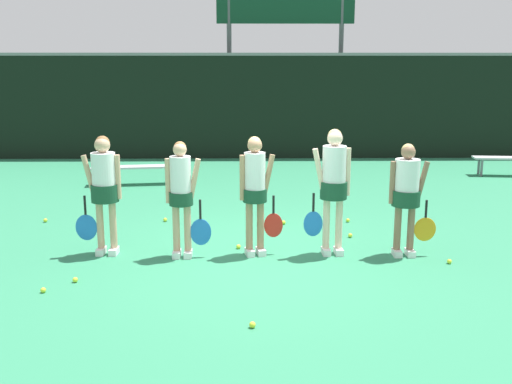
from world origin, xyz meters
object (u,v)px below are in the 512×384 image
object	(u,v)px
player_4	(407,191)
tennis_ball_7	(165,220)
player_2	(255,186)
tennis_ball_1	(350,235)
tennis_ball_2	(284,222)
tennis_ball_8	(252,325)
tennis_ball_6	(75,280)
tennis_ball_9	(449,261)
scoreboard	(286,8)
tennis_ball_5	(348,220)
tennis_ball_4	(43,290)
tennis_ball_0	(238,247)
bench_courtside	(140,168)
tennis_ball_3	(45,220)
player_0	(104,185)
player_3	(333,181)
player_1	(182,191)

from	to	relation	value
player_4	tennis_ball_7	bearing A→B (deg)	152.42
player_2	tennis_ball_1	xyz separation A→B (m)	(1.52, 0.82, -0.97)
tennis_ball_2	tennis_ball_8	world-z (taller)	tennis_ball_2
tennis_ball_6	tennis_ball_9	world-z (taller)	tennis_ball_6
scoreboard	tennis_ball_9	distance (m)	11.26
scoreboard	tennis_ball_1	size ratio (longest dim) A/B	79.29
tennis_ball_1	tennis_ball_6	xyz separation A→B (m)	(-3.81, -1.91, -0.00)
player_2	tennis_ball_1	bearing A→B (deg)	16.82
tennis_ball_2	tennis_ball_5	world-z (taller)	tennis_ball_2
player_4	tennis_ball_4	xyz separation A→B (m)	(-4.72, -1.37, -0.92)
player_2	player_4	size ratio (longest dim) A/B	1.06
tennis_ball_0	tennis_ball_9	distance (m)	3.01
scoreboard	tennis_ball_2	size ratio (longest dim) A/B	76.09
player_2	tennis_ball_7	bearing A→B (deg)	118.86
tennis_ball_2	tennis_ball_8	size ratio (longest dim) A/B	1.03
bench_courtside	tennis_ball_3	distance (m)	3.43
player_0	tennis_ball_1	distance (m)	3.87
tennis_ball_5	tennis_ball_7	distance (m)	3.18
tennis_ball_4	player_2	bearing A→B (deg)	29.04
scoreboard	tennis_ball_5	distance (m)	9.16
tennis_ball_2	tennis_ball_3	world-z (taller)	tennis_ball_2
tennis_ball_5	tennis_ball_6	size ratio (longest dim) A/B	0.98
player_3	tennis_ball_2	distance (m)	2.00
tennis_ball_3	tennis_ball_8	xyz separation A→B (m)	(3.56, -4.25, 0.00)
tennis_ball_0	tennis_ball_5	xyz separation A→B (m)	(1.88, 1.48, -0.00)
player_4	tennis_ball_6	distance (m)	4.64
scoreboard	tennis_ball_8	size ratio (longest dim) A/B	78.20
player_3	player_0	bearing A→B (deg)	175.75
player_2	tennis_ball_5	distance (m)	2.57
player_0	tennis_ball_4	xyz separation A→B (m)	(-0.43, -1.50, -0.99)
tennis_ball_3	player_4	bearing A→B (deg)	-18.02
player_1	tennis_ball_4	bearing A→B (deg)	-139.44
player_4	tennis_ball_8	size ratio (longest dim) A/B	23.35
tennis_ball_8	bench_courtside	bearing A→B (deg)	108.26
tennis_ball_9	player_2	bearing A→B (deg)	170.43
tennis_ball_8	player_4	bearing A→B (deg)	47.24
tennis_ball_5	tennis_ball_6	world-z (taller)	tennis_ball_6
player_4	tennis_ball_9	size ratio (longest dim) A/B	24.58
tennis_ball_6	scoreboard	bearing A→B (deg)	73.22
player_0	tennis_ball_8	size ratio (longest dim) A/B	24.81
player_4	tennis_ball_2	distance (m)	2.51
tennis_ball_7	player_1	bearing A→B (deg)	-74.87
tennis_ball_1	tennis_ball_3	size ratio (longest dim) A/B	0.99
player_0	tennis_ball_2	xyz separation A→B (m)	(2.65, 1.54, -0.98)
tennis_ball_6	tennis_ball_8	size ratio (longest dim) A/B	0.97
tennis_ball_1	tennis_ball_6	bearing A→B (deg)	-153.32
scoreboard	player_0	distance (m)	10.78
scoreboard	tennis_ball_2	bearing A→B (deg)	-93.50
tennis_ball_8	scoreboard	bearing A→B (deg)	85.02
bench_courtside	tennis_ball_8	xyz separation A→B (m)	(2.47, -7.49, -0.34)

